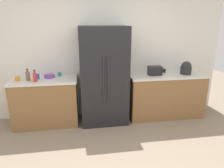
# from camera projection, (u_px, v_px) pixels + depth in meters

# --- Properties ---
(kitchen_back_panel) EXTENTS (5.09, 0.10, 2.97)m
(kitchen_back_panel) POSITION_uv_depth(u_px,v_px,m) (102.00, 45.00, 4.11)
(kitchen_back_panel) COLOR silver
(kitchen_back_panel) RESTS_ON ground_plane
(counter_left) EXTENTS (1.22, 0.62, 0.91)m
(counter_left) POSITION_uv_depth(u_px,v_px,m) (46.00, 102.00, 3.92)
(counter_left) COLOR olive
(counter_left) RESTS_ON ground_plane
(counter_right) EXTENTS (1.57, 0.62, 0.91)m
(counter_right) POSITION_uv_depth(u_px,v_px,m) (165.00, 95.00, 4.27)
(counter_right) COLOR olive
(counter_right) RESTS_ON ground_plane
(refrigerator) EXTENTS (0.89, 0.68, 1.87)m
(refrigerator) POSITION_uv_depth(u_px,v_px,m) (104.00, 76.00, 3.90)
(refrigerator) COLOR black
(refrigerator) RESTS_ON ground_plane
(toaster) EXTENTS (0.26, 0.18, 0.18)m
(toaster) POSITION_uv_depth(u_px,v_px,m) (155.00, 71.00, 4.06)
(toaster) COLOR black
(toaster) RESTS_ON counter_right
(rice_cooker) EXTENTS (0.22, 0.22, 0.26)m
(rice_cooker) POSITION_uv_depth(u_px,v_px,m) (186.00, 68.00, 4.11)
(rice_cooker) COLOR #262628
(rice_cooker) RESTS_ON counter_right
(bottle_a) EXTENTS (0.08, 0.08, 0.22)m
(bottle_a) POSITION_uv_depth(u_px,v_px,m) (28.00, 76.00, 3.67)
(bottle_a) COLOR brown
(bottle_a) RESTS_ON counter_left
(bottle_b) EXTENTS (0.07, 0.07, 0.22)m
(bottle_b) POSITION_uv_depth(u_px,v_px,m) (35.00, 77.00, 3.60)
(bottle_b) COLOR red
(bottle_b) RESTS_ON counter_left
(cup_a) EXTENTS (0.07, 0.07, 0.07)m
(cup_a) POSITION_uv_depth(u_px,v_px,m) (60.00, 74.00, 3.98)
(cup_a) COLOR teal
(cup_a) RESTS_ON counter_left
(cup_b) EXTENTS (0.08, 0.08, 0.10)m
(cup_b) POSITION_uv_depth(u_px,v_px,m) (37.00, 77.00, 3.78)
(cup_b) COLOR blue
(cup_b) RESTS_ON counter_left
(cup_c) EXTENTS (0.09, 0.09, 0.09)m
(cup_c) POSITION_uv_depth(u_px,v_px,m) (17.00, 79.00, 3.66)
(cup_c) COLOR orange
(cup_c) RESTS_ON counter_left
(cup_d) EXTENTS (0.08, 0.08, 0.08)m
(cup_d) POSITION_uv_depth(u_px,v_px,m) (164.00, 71.00, 4.27)
(cup_d) COLOR black
(cup_d) RESTS_ON counter_right
(bowl_a) EXTENTS (0.19, 0.19, 0.06)m
(bowl_a) POSITION_uv_depth(u_px,v_px,m) (49.00, 76.00, 3.88)
(bowl_a) COLOR purple
(bowl_a) RESTS_ON counter_left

